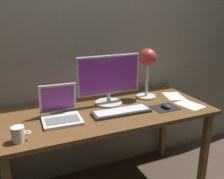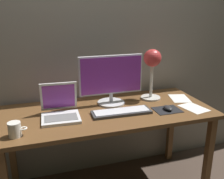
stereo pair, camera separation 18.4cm
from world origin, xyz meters
name	(u,v)px [view 1 (the left image)]	position (x,y,z in m)	size (l,w,h in m)	color
back_wall	(88,31)	(0.00, 0.40, 1.30)	(4.80, 0.06, 2.60)	gray
desk	(107,120)	(0.00, 0.00, 0.66)	(1.60, 0.70, 0.74)	brown
monitor	(109,79)	(0.07, 0.13, 0.95)	(0.51, 0.22, 0.40)	silver
keyboard_main	(122,112)	(0.08, -0.09, 0.75)	(0.44, 0.15, 0.03)	#38383A
laptop	(60,110)	(-0.35, 0.00, 0.81)	(0.28, 0.28, 0.24)	silver
desk_lamp	(148,63)	(0.43, 0.14, 1.04)	(0.17, 0.17, 0.43)	beige
mousepad	(165,108)	(0.44, -0.13, 0.74)	(0.20, 0.16, 0.00)	black
mouse	(166,106)	(0.44, -0.14, 0.76)	(0.06, 0.10, 0.03)	#28282B
coffee_mug	(18,134)	(-0.65, -0.23, 0.79)	(0.11, 0.08, 0.09)	white
paper_sheet_near_mouse	(174,96)	(0.67, 0.07, 0.74)	(0.15, 0.21, 0.00)	white
paper_sheet_by_keyboard	(190,105)	(0.65, -0.16, 0.74)	(0.15, 0.21, 0.00)	white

